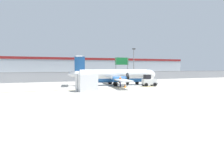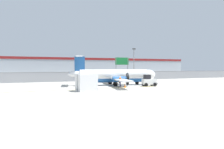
# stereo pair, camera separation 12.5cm
# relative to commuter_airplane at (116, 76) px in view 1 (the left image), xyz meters

# --- Properties ---
(ground_plane) EXTENTS (140.00, 140.00, 0.01)m
(ground_plane) POSITION_rel_commuter_airplane_xyz_m (1.17, -4.36, -1.60)
(ground_plane) COLOR #ADA89E
(perimeter_fence) EXTENTS (98.00, 0.10, 2.10)m
(perimeter_fence) POSITION_rel_commuter_airplane_xyz_m (1.17, 11.64, -0.49)
(perimeter_fence) COLOR gray
(perimeter_fence) RESTS_ON ground
(parking_lot_strip) EXTENTS (98.00, 17.00, 0.12)m
(parking_lot_strip) POSITION_rel_commuter_airplane_xyz_m (1.17, 23.14, -1.54)
(parking_lot_strip) COLOR #38383A
(parking_lot_strip) RESTS_ON ground
(background_building) EXTENTS (91.00, 8.10, 6.50)m
(background_building) POSITION_rel_commuter_airplane_xyz_m (1.17, 41.62, 1.66)
(background_building) COLOR #A8B2BC
(background_building) RESTS_ON ground
(commuter_airplane) EXTENTS (15.31, 16.04, 4.92)m
(commuter_airplane) POSITION_rel_commuter_airplane_xyz_m (0.00, 0.00, 0.00)
(commuter_airplane) COLOR white
(commuter_airplane) RESTS_ON ground
(baggage_tug) EXTENTS (2.47, 1.67, 1.88)m
(baggage_tug) POSITION_rel_commuter_airplane_xyz_m (4.26, -3.75, -0.75)
(baggage_tug) COLOR silver
(baggage_tug) RESTS_ON ground
(ground_crew_worker) EXTENTS (0.45, 0.53, 1.70)m
(ground_crew_worker) POSITION_rel_commuter_airplane_xyz_m (-0.85, -3.74, -0.65)
(ground_crew_worker) COLOR #191E4C
(ground_crew_worker) RESTS_ON ground
(cargo_container) EXTENTS (2.60, 2.24, 2.20)m
(cargo_container) POSITION_rel_commuter_airplane_xyz_m (-6.85, -6.39, -0.50)
(cargo_container) COLOR silver
(cargo_container) RESTS_ON ground
(traffic_cone_near_left) EXTENTS (0.36, 0.36, 0.64)m
(traffic_cone_near_left) POSITION_rel_commuter_airplane_xyz_m (-0.35, -4.37, -1.29)
(traffic_cone_near_left) COLOR orange
(traffic_cone_near_left) RESTS_ON ground
(traffic_cone_near_right) EXTENTS (0.36, 0.36, 0.64)m
(traffic_cone_near_right) POSITION_rel_commuter_airplane_xyz_m (-4.63, -0.72, -1.29)
(traffic_cone_near_right) COLOR orange
(traffic_cone_near_right) RESTS_ON ground
(traffic_cone_far_left) EXTENTS (0.36, 0.36, 0.64)m
(traffic_cone_far_left) POSITION_rel_commuter_airplane_xyz_m (-4.75, -2.42, -1.29)
(traffic_cone_far_left) COLOR orange
(traffic_cone_far_left) RESTS_ON ground
(parked_car_0) EXTENTS (4.26, 2.12, 1.58)m
(parked_car_0) POSITION_rel_commuter_airplane_xyz_m (-14.46, 28.43, -0.71)
(parked_car_0) COLOR black
(parked_car_0) RESTS_ON parking_lot_strip
(parked_car_1) EXTENTS (4.25, 2.11, 1.58)m
(parked_car_1) POSITION_rel_commuter_airplane_xyz_m (-7.98, 20.25, -0.71)
(parked_car_1) COLOR #19662D
(parked_car_1) RESTS_ON parking_lot_strip
(parked_car_2) EXTENTS (4.34, 2.31, 1.58)m
(parked_car_2) POSITION_rel_commuter_airplane_xyz_m (-3.77, 26.34, -0.71)
(parked_car_2) COLOR red
(parked_car_2) RESTS_ON parking_lot_strip
(parked_car_3) EXTENTS (4.30, 2.21, 1.58)m
(parked_car_3) POSITION_rel_commuter_airplane_xyz_m (0.62, 25.85, -0.71)
(parked_car_3) COLOR slate
(parked_car_3) RESTS_ON parking_lot_strip
(parked_car_4) EXTENTS (4.24, 2.08, 1.58)m
(parked_car_4) POSITION_rel_commuter_airplane_xyz_m (5.68, 29.15, -0.71)
(parked_car_4) COLOR black
(parked_car_4) RESTS_ON parking_lot_strip
(parked_car_5) EXTENTS (4.27, 2.15, 1.58)m
(parked_car_5) POSITION_rel_commuter_airplane_xyz_m (11.13, 26.90, -0.71)
(parked_car_5) COLOR silver
(parked_car_5) RESTS_ON parking_lot_strip
(parked_car_6) EXTENTS (4.38, 2.41, 1.58)m
(parked_car_6) POSITION_rel_commuter_airplane_xyz_m (16.74, 18.39, -0.71)
(parked_car_6) COLOR #B28C19
(parked_car_6) RESTS_ON parking_lot_strip
(apron_light_pole) EXTENTS (0.70, 0.30, 7.27)m
(apron_light_pole) POSITION_rel_commuter_airplane_xyz_m (7.63, 7.69, 2.70)
(apron_light_pole) COLOR slate
(apron_light_pole) RESTS_ON ground
(highway_sign) EXTENTS (3.60, 0.14, 5.50)m
(highway_sign) POSITION_rel_commuter_airplane_xyz_m (7.41, 13.55, 2.54)
(highway_sign) COLOR slate
(highway_sign) RESTS_ON ground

